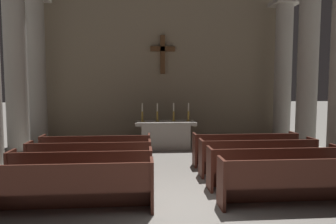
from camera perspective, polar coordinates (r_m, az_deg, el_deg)
ground_plane at (r=5.98m, az=3.52°, el=-17.64°), size 80.00×80.00×0.00m
pew_left_row_1 at (r=5.87m, az=-17.86°, el=-13.32°), size 2.98×0.50×0.95m
pew_left_row_2 at (r=6.80m, az=-15.90°, el=-10.75°), size 2.98×0.50×0.95m
pew_left_row_3 at (r=7.75m, az=-14.44°, el=-8.80°), size 2.98×0.50×0.95m
pew_left_row_4 at (r=8.71m, az=-13.31°, el=-7.27°), size 2.98×0.50×0.95m
pew_right_row_1 at (r=6.41m, az=23.07°, el=-11.92°), size 2.98×0.50×0.95m
pew_right_row_2 at (r=7.28m, az=19.38°, el=-9.82°), size 2.98×0.50×0.95m
pew_right_row_3 at (r=8.17m, az=16.52°, el=-8.15°), size 2.98×0.50×0.95m
pew_right_row_4 at (r=9.09m, az=14.25°, el=-6.79°), size 2.98×0.50×0.95m
column_left_third at (r=10.96m, az=-26.70°, el=6.88°), size 1.02×1.02×5.72m
column_right_third at (r=11.64m, az=24.79°, el=6.80°), size 1.02×1.02×5.72m
column_left_fourth at (r=12.71m, az=-23.51°, el=6.63°), size 1.02×1.02×5.72m
column_right_fourth at (r=13.30m, az=20.81°, el=6.62°), size 1.02×1.02×5.72m
altar at (r=11.19m, az=-0.47°, el=-4.17°), size 2.20×0.90×1.01m
candlestick_outer_left at (r=11.08m, az=-4.86°, el=-0.69°), size 0.16×0.16×0.67m
candlestick_inner_left at (r=11.09m, az=-2.02°, el=-0.67°), size 0.16×0.16×0.67m
candlestick_inner_right at (r=11.13m, az=1.07°, el=-0.65°), size 0.16×0.16×0.67m
candlestick_outer_right at (r=11.20m, az=3.87°, el=-0.63°), size 0.16×0.16×0.67m
apse_with_cross at (r=13.02m, az=-1.09°, el=9.21°), size 10.86×0.44×6.56m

